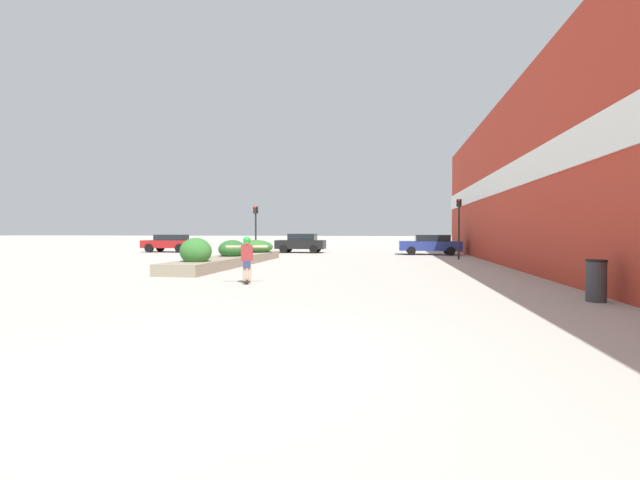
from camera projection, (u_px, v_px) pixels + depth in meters
The scene contains 12 objects.
ground_plane at pixel (229, 356), 5.93m from camera, with size 300.00×300.00×0.00m, color #ADA89E.
building_wall_right at pixel (523, 175), 19.05m from camera, with size 0.67×40.65×8.49m.
planter_box at pixel (234, 255), 22.25m from camera, with size 2.00×12.00×1.46m.
skateboard at pixel (247, 282), 14.10m from camera, with size 0.36×0.65×0.10m.
skateboarder at pixel (247, 254), 14.08m from camera, with size 1.33×0.42×1.45m.
trash_bin at pixel (596, 281), 10.47m from camera, with size 0.47×0.47×1.04m.
car_leftmost at pixel (615, 244), 31.01m from camera, with size 4.41×1.90×1.47m.
car_center_left at pixel (301, 243), 34.37m from camera, with size 3.90×1.90×1.53m.
car_center_right at pixel (170, 243), 35.35m from camera, with size 4.27×1.92×1.45m.
car_rightmost at pixel (430, 244), 31.49m from camera, with size 4.43×1.94×1.46m.
traffic_light_left at pixel (256, 223), 28.29m from camera, with size 0.28×0.30×3.36m.
traffic_light_right at pixel (459, 219), 26.06m from camera, with size 0.28×0.30×3.69m.
Camera 1 is at (2.21, -5.61, 1.73)m, focal length 24.00 mm.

